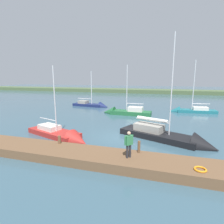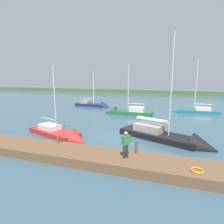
{
  "view_description": "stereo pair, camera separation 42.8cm",
  "coord_description": "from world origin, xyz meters",
  "px_view_note": "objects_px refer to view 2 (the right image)",
  "views": [
    {
      "loc": [
        -3.85,
        15.67,
        5.46
      ],
      "look_at": [
        1.28,
        -1.66,
        1.98
      ],
      "focal_mm": 29.19,
      "sensor_mm": 36.0,
      "label": 1
    },
    {
      "loc": [
        -4.26,
        15.54,
        5.46
      ],
      "look_at": [
        1.28,
        -1.66,
        1.98
      ],
      "focal_mm": 29.19,
      "sensor_mm": 36.0,
      "label": 2
    }
  ],
  "objects_px": {
    "sailboat_near_dock": "(171,140)",
    "sailboat_far_right": "(125,113)",
    "mooring_post_near": "(136,147)",
    "sailboat_far_left": "(95,106)",
    "sailboat_behind_pier": "(192,112)",
    "sailboat_outer_mooring": "(62,136)",
    "mooring_post_far": "(58,139)",
    "person_on_dock": "(126,143)",
    "life_ring_buoy": "(197,170)"
  },
  "relations": [
    {
      "from": "sailboat_outer_mooring",
      "to": "sailboat_near_dock",
      "type": "xyz_separation_m",
      "value": [
        -9.62,
        -1.78,
        0.12
      ]
    },
    {
      "from": "sailboat_behind_pier",
      "to": "sailboat_far_left",
      "type": "height_order",
      "value": "sailboat_behind_pier"
    },
    {
      "from": "mooring_post_far",
      "to": "sailboat_far_right",
      "type": "distance_m",
      "value": 14.85
    },
    {
      "from": "sailboat_behind_pier",
      "to": "person_on_dock",
      "type": "bearing_deg",
      "value": 70.11
    },
    {
      "from": "sailboat_far_right",
      "to": "sailboat_far_left",
      "type": "distance_m",
      "value": 8.99
    },
    {
      "from": "sailboat_far_right",
      "to": "sailboat_near_dock",
      "type": "distance_m",
      "value": 12.07
    },
    {
      "from": "life_ring_buoy",
      "to": "person_on_dock",
      "type": "xyz_separation_m",
      "value": [
        3.96,
        -0.43,
        0.91
      ]
    },
    {
      "from": "sailboat_far_right",
      "to": "person_on_dock",
      "type": "height_order",
      "value": "sailboat_far_right"
    },
    {
      "from": "sailboat_behind_pier",
      "to": "sailboat_outer_mooring",
      "type": "distance_m",
      "value": 20.67
    },
    {
      "from": "mooring_post_near",
      "to": "life_ring_buoy",
      "type": "xyz_separation_m",
      "value": [
        -3.46,
        1.36,
        -0.35
      ]
    },
    {
      "from": "person_on_dock",
      "to": "sailboat_behind_pier",
      "type": "bearing_deg",
      "value": 117.3
    },
    {
      "from": "sailboat_near_dock",
      "to": "sailboat_far_right",
      "type": "bearing_deg",
      "value": 144.81
    },
    {
      "from": "sailboat_outer_mooring",
      "to": "sailboat_far_left",
      "type": "bearing_deg",
      "value": 121.85
    },
    {
      "from": "life_ring_buoy",
      "to": "sailboat_far_left",
      "type": "distance_m",
      "value": 26.25
    },
    {
      "from": "sailboat_behind_pier",
      "to": "mooring_post_far",
      "type": "bearing_deg",
      "value": 55.87
    },
    {
      "from": "mooring_post_far",
      "to": "person_on_dock",
      "type": "distance_m",
      "value": 5.52
    },
    {
      "from": "life_ring_buoy",
      "to": "sailboat_near_dock",
      "type": "height_order",
      "value": "sailboat_near_dock"
    },
    {
      "from": "sailboat_behind_pier",
      "to": "sailboat_near_dock",
      "type": "relative_size",
      "value": 0.89
    },
    {
      "from": "life_ring_buoy",
      "to": "sailboat_far_left",
      "type": "relative_size",
      "value": 0.09
    },
    {
      "from": "sailboat_far_right",
      "to": "life_ring_buoy",
      "type": "bearing_deg",
      "value": 117.66
    },
    {
      "from": "sailboat_near_dock",
      "to": "sailboat_far_left",
      "type": "relative_size",
      "value": 1.35
    },
    {
      "from": "sailboat_near_dock",
      "to": "person_on_dock",
      "type": "distance_m",
      "value": 6.28
    },
    {
      "from": "mooring_post_near",
      "to": "sailboat_far_left",
      "type": "bearing_deg",
      "value": -60.29
    },
    {
      "from": "sailboat_far_right",
      "to": "sailboat_far_left",
      "type": "bearing_deg",
      "value": -35.43
    },
    {
      "from": "mooring_post_near",
      "to": "sailboat_far_left",
      "type": "relative_size",
      "value": 0.11
    },
    {
      "from": "mooring_post_near",
      "to": "sailboat_outer_mooring",
      "type": "xyz_separation_m",
      "value": [
        7.46,
        -2.82,
        -0.93
      ]
    },
    {
      "from": "mooring_post_far",
      "to": "person_on_dock",
      "type": "bearing_deg",
      "value": 170.26
    },
    {
      "from": "sailboat_near_dock",
      "to": "sailboat_far_left",
      "type": "distance_m",
      "value": 20.74
    },
    {
      "from": "mooring_post_far",
      "to": "person_on_dock",
      "type": "xyz_separation_m",
      "value": [
        -5.4,
        0.93,
        0.67
      ]
    },
    {
      "from": "mooring_post_far",
      "to": "sailboat_behind_pier",
      "type": "relative_size",
      "value": 0.07
    },
    {
      "from": "mooring_post_near",
      "to": "sailboat_far_left",
      "type": "xyz_separation_m",
      "value": [
        11.52,
        -20.2,
        -0.84
      ]
    },
    {
      "from": "sailboat_behind_pier",
      "to": "sailboat_near_dock",
      "type": "height_order",
      "value": "sailboat_near_dock"
    },
    {
      "from": "mooring_post_far",
      "to": "sailboat_outer_mooring",
      "type": "height_order",
      "value": "sailboat_outer_mooring"
    },
    {
      "from": "life_ring_buoy",
      "to": "sailboat_far_right",
      "type": "relative_size",
      "value": 0.08
    },
    {
      "from": "mooring_post_far",
      "to": "sailboat_outer_mooring",
      "type": "distance_m",
      "value": 3.33
    },
    {
      "from": "mooring_post_near",
      "to": "sailboat_far_left",
      "type": "distance_m",
      "value": 23.27
    },
    {
      "from": "mooring_post_far",
      "to": "sailboat_near_dock",
      "type": "distance_m",
      "value": 9.3
    },
    {
      "from": "sailboat_outer_mooring",
      "to": "person_on_dock",
      "type": "xyz_separation_m",
      "value": [
        -6.97,
        3.75,
        1.49
      ]
    },
    {
      "from": "sailboat_behind_pier",
      "to": "sailboat_outer_mooring",
      "type": "relative_size",
      "value": 1.19
    },
    {
      "from": "mooring_post_far",
      "to": "sailboat_behind_pier",
      "type": "xyz_separation_m",
      "value": [
        -11.08,
        -19.18,
        -0.77
      ]
    },
    {
      "from": "mooring_post_near",
      "to": "sailboat_near_dock",
      "type": "distance_m",
      "value": 5.15
    },
    {
      "from": "sailboat_far_left",
      "to": "person_on_dock",
      "type": "relative_size",
      "value": 4.41
    },
    {
      "from": "mooring_post_near",
      "to": "sailboat_outer_mooring",
      "type": "bearing_deg",
      "value": -20.7
    },
    {
      "from": "sailboat_behind_pier",
      "to": "person_on_dock",
      "type": "distance_m",
      "value": 20.94
    },
    {
      "from": "life_ring_buoy",
      "to": "person_on_dock",
      "type": "height_order",
      "value": "person_on_dock"
    },
    {
      "from": "sailboat_far_left",
      "to": "sailboat_far_right",
      "type": "bearing_deg",
      "value": -29.38
    },
    {
      "from": "sailboat_behind_pier",
      "to": "sailboat_near_dock",
      "type": "distance_m",
      "value": 14.88
    },
    {
      "from": "mooring_post_far",
      "to": "sailboat_outer_mooring",
      "type": "xyz_separation_m",
      "value": [
        1.57,
        -2.82,
        -0.83
      ]
    },
    {
      "from": "sailboat_far_right",
      "to": "sailboat_near_dock",
      "type": "relative_size",
      "value": 0.81
    },
    {
      "from": "mooring_post_near",
      "to": "life_ring_buoy",
      "type": "bearing_deg",
      "value": 158.59
    }
  ]
}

